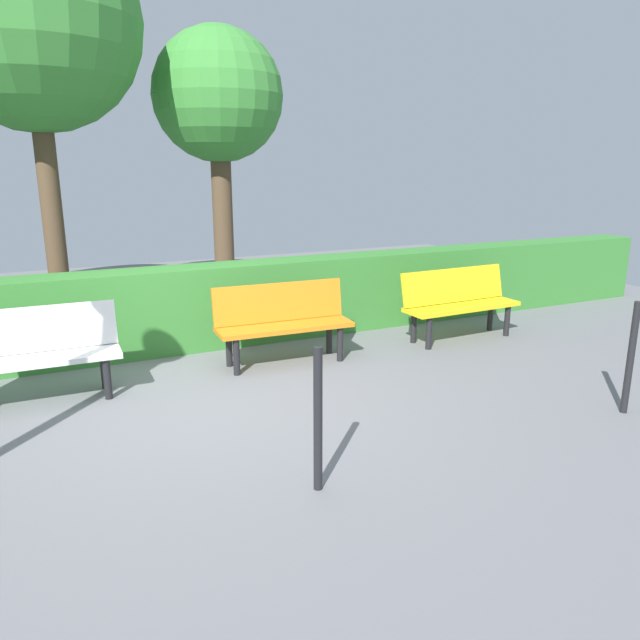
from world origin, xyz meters
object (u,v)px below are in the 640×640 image
bench_white (35,351)px  tree_near (218,100)px  bench_yellow (459,300)px  bench_orange (283,319)px  tree_mid (31,22)px

bench_white → tree_near: size_ratio=0.37×
bench_yellow → tree_near: size_ratio=0.39×
bench_orange → tree_mid: 4.67m
bench_white → bench_yellow: bearing=-179.0°
bench_yellow → tree_mid: (4.42, -2.67, 3.26)m
bench_yellow → bench_white: bearing=-2.0°
tree_near → tree_mid: size_ratio=0.79×
tree_near → tree_mid: (2.35, 0.37, 0.74)m
bench_orange → tree_mid: (2.10, -2.61, 3.26)m
bench_orange → tree_near: (-0.25, -2.97, 2.53)m
bench_yellow → bench_orange: bench_orange is taller
bench_white → tree_mid: 4.24m
bench_yellow → tree_near: tree_near is taller
bench_orange → bench_white: bench_orange is taller
bench_orange → bench_white: (2.45, 0.07, -0.00)m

